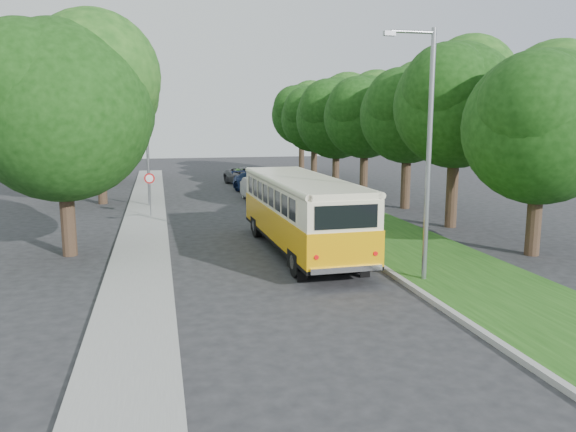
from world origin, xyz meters
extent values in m
plane|color=#242426|center=(0.00, 0.00, 0.00)|extent=(120.00, 120.00, 0.00)
cube|color=gray|center=(3.60, 5.00, 0.07)|extent=(0.20, 70.00, 0.15)
cube|color=#1C4813|center=(5.95, 5.00, 0.07)|extent=(4.50, 70.00, 0.13)
cube|color=gray|center=(-4.80, 5.00, 0.06)|extent=(2.20, 70.00, 0.12)
cylinder|color=#332319|center=(10.15, 0.00, 1.67)|extent=(0.56, 0.56, 3.35)
sphere|color=#10340B|center=(10.15, 0.00, 4.95)|extent=(5.85, 5.85, 5.85)
sphere|color=#10340B|center=(11.18, 0.58, 6.12)|extent=(4.38, 4.38, 4.38)
sphere|color=#10340B|center=(9.28, -0.73, 5.68)|extent=(4.09, 4.09, 4.09)
cylinder|color=#332319|center=(9.96, 6.00, 2.13)|extent=(0.56, 0.56, 4.26)
sphere|color=#10340B|center=(9.96, 6.00, 5.91)|extent=(5.98, 5.98, 5.98)
sphere|color=#10340B|center=(11.01, 6.60, 7.10)|extent=(4.49, 4.49, 4.49)
sphere|color=#10340B|center=(9.06, 5.25, 6.65)|extent=(4.19, 4.19, 4.19)
cylinder|color=#332319|center=(10.28, 12.00, 1.98)|extent=(0.56, 0.56, 3.95)
sphere|color=#10340B|center=(10.28, 12.00, 5.49)|extent=(5.61, 5.61, 5.61)
sphere|color=#10340B|center=(11.26, 12.56, 6.62)|extent=(4.21, 4.21, 4.21)
sphere|color=#10340B|center=(9.44, 11.30, 6.20)|extent=(3.92, 3.92, 3.92)
cylinder|color=#332319|center=(9.90, 18.00, 1.93)|extent=(0.56, 0.56, 3.86)
sphere|color=#10340B|center=(9.90, 18.00, 5.41)|extent=(5.64, 5.64, 5.64)
sphere|color=#10340B|center=(10.89, 18.56, 6.54)|extent=(4.23, 4.23, 4.23)
sphere|color=#10340B|center=(9.05, 17.30, 6.12)|extent=(3.95, 3.95, 3.95)
cylinder|color=#332319|center=(9.80, 24.00, 1.79)|extent=(0.56, 0.56, 3.58)
sphere|color=#10340B|center=(9.80, 24.00, 5.33)|extent=(6.36, 6.36, 6.36)
sphere|color=#10340B|center=(10.91, 24.64, 6.60)|extent=(4.77, 4.77, 4.77)
sphere|color=#10340B|center=(8.84, 23.21, 6.12)|extent=(4.45, 4.45, 4.45)
cylinder|color=#332319|center=(9.67, 30.00, 1.84)|extent=(0.56, 0.56, 3.68)
sphere|color=#10340B|center=(9.67, 30.00, 5.31)|extent=(5.91, 5.91, 5.91)
sphere|color=#10340B|center=(10.70, 30.59, 6.49)|extent=(4.43, 4.43, 4.43)
sphere|color=#10340B|center=(8.78, 29.26, 6.05)|extent=(4.14, 4.14, 4.14)
cylinder|color=#332319|center=(10.05, 36.00, 2.02)|extent=(0.56, 0.56, 4.05)
sphere|color=#10340B|center=(10.05, 36.00, 5.69)|extent=(5.97, 5.97, 5.97)
sphere|color=#10340B|center=(11.09, 36.60, 6.88)|extent=(4.48, 4.48, 4.48)
sphere|color=#10340B|center=(9.15, 35.25, 6.43)|extent=(4.18, 4.18, 4.18)
cylinder|color=#332319|center=(-7.50, 4.00, 1.84)|extent=(0.56, 0.56, 3.68)
sphere|color=#10340B|center=(-7.50, 4.00, 5.55)|extent=(6.80, 6.80, 6.80)
sphere|color=#10340B|center=(-6.31, 4.68, 6.91)|extent=(5.10, 5.10, 5.10)
sphere|color=#10340B|center=(-8.52, 3.15, 6.40)|extent=(4.76, 4.76, 4.76)
cylinder|color=#332319|center=(-7.50, 18.00, 1.84)|extent=(0.56, 0.56, 3.68)
sphere|color=#10340B|center=(-7.50, 18.00, 5.55)|extent=(6.80, 6.80, 6.80)
sphere|color=#10340B|center=(-6.31, 18.68, 6.91)|extent=(5.10, 5.10, 5.10)
sphere|color=#10340B|center=(-8.52, 17.15, 6.40)|extent=(4.76, 4.76, 4.76)
cylinder|color=#332319|center=(-7.50, 30.00, 1.84)|extent=(0.56, 0.56, 3.68)
sphere|color=#10340B|center=(-7.50, 30.00, 5.55)|extent=(6.80, 6.80, 6.80)
sphere|color=#10340B|center=(-6.31, 30.68, 6.91)|extent=(5.10, 5.10, 5.10)
sphere|color=#10340B|center=(-8.52, 29.15, 6.40)|extent=(4.76, 4.76, 4.76)
cylinder|color=gray|center=(4.30, -2.50, 4.00)|extent=(0.16, 0.16, 8.00)
cylinder|color=gray|center=(3.60, -2.50, 7.85)|extent=(1.40, 0.10, 0.10)
cube|color=gray|center=(2.85, -2.50, 7.78)|extent=(0.35, 0.16, 0.14)
cylinder|color=gray|center=(-4.60, 16.00, 3.75)|extent=(0.16, 0.16, 7.50)
cylinder|color=gray|center=(-5.30, 16.00, 7.35)|extent=(1.40, 0.10, 0.10)
cube|color=gray|center=(-6.05, 16.00, 7.28)|extent=(0.35, 0.16, 0.14)
cylinder|color=gray|center=(-4.50, 12.00, 1.25)|extent=(0.06, 0.06, 2.50)
cone|color=red|center=(-4.50, 11.96, 2.15)|extent=(0.56, 0.02, 0.56)
cone|color=white|center=(-4.50, 11.94, 2.15)|extent=(0.40, 0.02, 0.40)
imported|color=#A6A5AA|center=(2.46, 7.99, 0.69)|extent=(2.29, 4.26, 1.38)
imported|color=silver|center=(2.28, 16.98, 0.76)|extent=(1.83, 4.67, 1.51)
imported|color=navy|center=(2.93, 21.00, 0.74)|extent=(3.59, 5.53, 1.49)
imported|color=#53555A|center=(3.00, 26.23, 0.71)|extent=(3.66, 5.57, 1.42)
camera|label=1|loc=(-4.01, -18.74, 5.26)|focal=35.00mm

